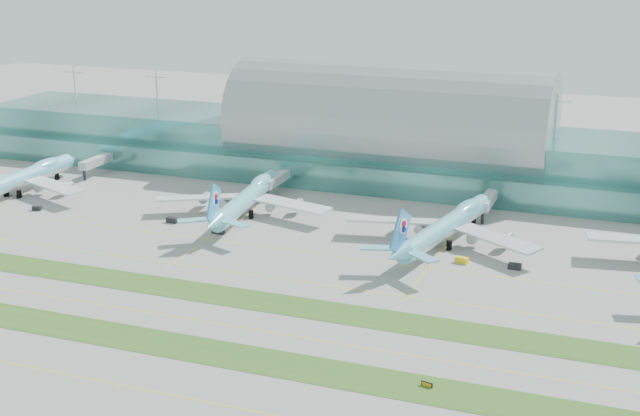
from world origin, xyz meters
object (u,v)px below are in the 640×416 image
at_px(airliner_c, 447,225).
at_px(taxiway_sign_east, 427,384).
at_px(airliner_a, 19,178).
at_px(terminal, 390,141).
at_px(airliner_b, 247,197).

height_order(airliner_c, taxiway_sign_east, airliner_c).
distance_m(airliner_a, airliner_c, 154.02).
bearing_deg(terminal, airliner_c, -60.83).
bearing_deg(terminal, airliner_b, -116.59).
bearing_deg(airliner_c, airliner_b, -174.70).
distance_m(airliner_c, taxiway_sign_east, 89.69).
relative_size(terminal, airliner_a, 4.89).
relative_size(terminal, airliner_c, 4.87).
xyz_separation_m(airliner_b, taxiway_sign_east, (84.63, -94.38, -5.27)).
relative_size(terminal, taxiway_sign_east, 134.72).
relative_size(airliner_b, taxiway_sign_east, 27.08).
relative_size(airliner_b, airliner_c, 0.98).
distance_m(terminal, airliner_b, 68.83).
bearing_deg(airliner_a, airliner_b, 4.36).
bearing_deg(taxiway_sign_east, airliner_b, 145.58).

